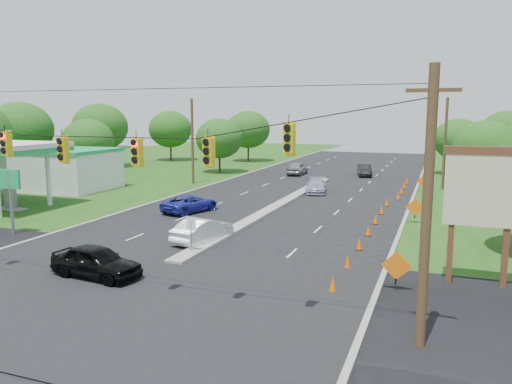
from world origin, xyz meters
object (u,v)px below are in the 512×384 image
at_px(black_sedan, 96,262).
at_px(blue_pickup, 190,203).
at_px(gas_station, 42,165).
at_px(pylon_sign, 489,196).
at_px(white_sedan, 203,230).

xyz_separation_m(black_sedan, blue_pickup, (-3.29, 15.28, -0.10)).
bearing_deg(gas_station, black_sedan, -41.96).
relative_size(gas_station, black_sedan, 4.41).
height_order(pylon_sign, blue_pickup, pylon_sign).
relative_size(gas_station, pylon_sign, 3.22).
xyz_separation_m(pylon_sign, white_sedan, (-14.93, 2.37, -3.29)).
bearing_deg(blue_pickup, pylon_sign, 169.97).
bearing_deg(white_sedan, blue_pickup, -46.16).
bearing_deg(black_sedan, blue_pickup, 17.82).
distance_m(black_sedan, blue_pickup, 15.63).
bearing_deg(pylon_sign, black_sedan, -162.78).
height_order(gas_station, pylon_sign, pylon_sign).
xyz_separation_m(gas_station, white_sedan, (23.02, -11.67, -1.86)).
relative_size(black_sedan, white_sedan, 1.03).
distance_m(black_sedan, white_sedan, 7.71).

